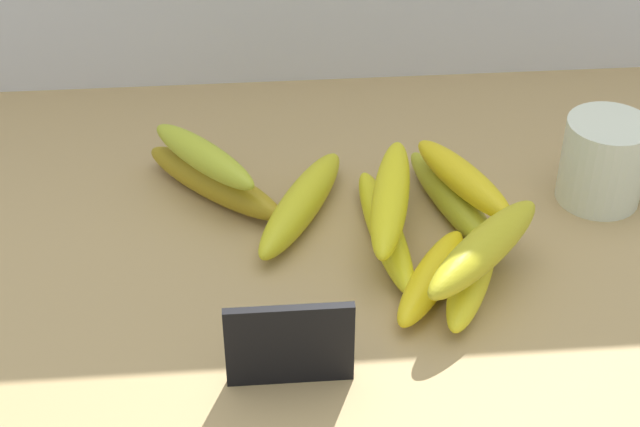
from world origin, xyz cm
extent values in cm
cube|color=tan|center=(0.00, 0.00, 1.50)|extent=(110.00, 76.00, 3.00)
cube|color=black|center=(-4.63, -15.60, 7.20)|extent=(11.00, 0.80, 8.40)
cube|color=#8C6A48|center=(-4.63, -14.80, 3.30)|extent=(9.90, 1.20, 0.60)
cylinder|color=silver|center=(30.24, 9.12, 7.75)|extent=(8.96, 8.96, 9.50)
ellipsoid|color=yellow|center=(6.11, 3.11, 4.63)|extent=(5.28, 20.78, 3.25)
ellipsoid|color=gold|center=(14.00, 7.10, 4.71)|extent=(9.01, 20.28, 3.43)
ellipsoid|color=gold|center=(-2.13, 7.86, 4.96)|extent=(12.40, 19.48, 3.92)
ellipsoid|color=#A28519|center=(-11.29, 12.60, 4.92)|extent=(16.72, 16.64, 3.85)
ellipsoid|color=yellow|center=(13.58, -4.56, 4.82)|extent=(10.05, 17.51, 3.64)
ellipsoid|color=yellow|center=(9.56, -4.78, 4.70)|extent=(10.71, 14.91, 3.40)
ellipsoid|color=gold|center=(14.14, -5.52, 8.55)|extent=(15.20, 15.71, 3.83)
ellipsoid|color=yellow|center=(14.56, 6.58, 8.10)|extent=(9.67, 15.74, 3.35)
ellipsoid|color=yellow|center=(6.65, 3.90, 8.08)|extent=(7.89, 20.45, 3.67)
ellipsoid|color=#B0BC2E|center=(-12.18, 12.40, 8.49)|extent=(12.72, 14.59, 3.28)
camera|label=1|loc=(-6.99, -77.10, 66.40)|focal=56.14mm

